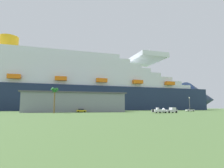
{
  "coord_description": "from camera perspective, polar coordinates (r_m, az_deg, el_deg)",
  "views": [
    {
      "loc": [
        -33.46,
        -75.1,
        2.18
      ],
      "look_at": [
        4.26,
        46.7,
        18.02
      ],
      "focal_mm": 30.36,
      "sensor_mm": 36.0,
      "label": 1
    }
  ],
  "objects": [
    {
      "name": "terminal_building",
      "position": [
        100.36,
        -11.38,
        -5.49
      ],
      "size": [
        48.95,
        29.99,
        9.4
      ],
      "color": "gray",
      "rests_on": "ground_plane"
    },
    {
      "name": "cruise_ship",
      "position": [
        154.19,
        -15.67,
        -0.85
      ],
      "size": [
        296.84,
        42.15,
        62.78
      ],
      "color": "#1E2D4C",
      "rests_on": "ground_plane"
    },
    {
      "name": "parked_car_white_van",
      "position": [
        114.39,
        22.47,
        -7.22
      ],
      "size": [
        4.75,
        2.62,
        1.58
      ],
      "color": "white",
      "rests_on": "ground_plane"
    },
    {
      "name": "pickup_truck",
      "position": [
        79.82,
        17.4,
        -7.57
      ],
      "size": [
        5.84,
        2.93,
        2.2
      ],
      "color": "silver",
      "rests_on": "ground_plane"
    },
    {
      "name": "parked_car_blue_suv",
      "position": [
        97.62,
        -23.58,
        -7.28
      ],
      "size": [
        4.96,
        2.44,
        1.58
      ],
      "color": "#264C99",
      "rests_on": "ground_plane"
    },
    {
      "name": "street_lamp",
      "position": [
        94.74,
        22.32,
        -5.09
      ],
      "size": [
        0.56,
        0.56,
        6.91
      ],
      "color": "slate",
      "rests_on": "ground_plane"
    },
    {
      "name": "small_boat_on_trailer",
      "position": [
        76.1,
        14.28,
        -7.78
      ],
      "size": [
        7.07,
        2.86,
        2.15
      ],
      "color": "#595960",
      "rests_on": "ground_plane"
    },
    {
      "name": "ground_plane",
      "position": [
        110.32,
        0.45,
        -8.21
      ],
      "size": [
        600.0,
        600.0,
        0.0
      ],
      "primitive_type": "plane",
      "color": "#4C6B38"
    },
    {
      "name": "palm_tree",
      "position": [
        75.75,
        -16.88,
        -2.49
      ],
      "size": [
        3.08,
        3.1,
        9.79
      ],
      "color": "brown",
      "rests_on": "ground_plane"
    },
    {
      "name": "parked_car_yellow_taxi",
      "position": [
        85.83,
        -9.22,
        -7.89
      ],
      "size": [
        4.45,
        2.45,
        1.58
      ],
      "color": "yellow",
      "rests_on": "ground_plane"
    }
  ]
}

